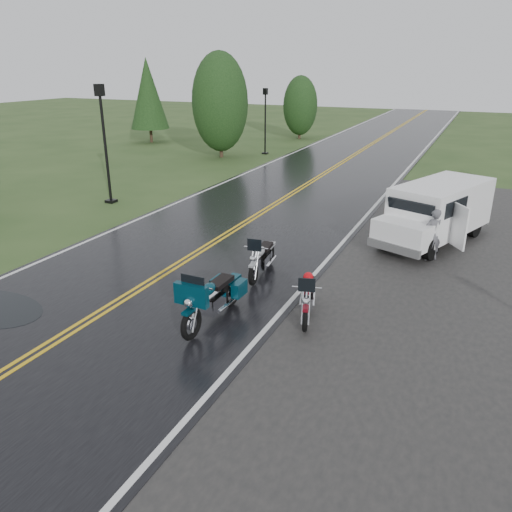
{
  "coord_description": "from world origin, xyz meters",
  "views": [
    {
      "loc": [
        7.58,
        -8.44,
        5.43
      ],
      "look_at": [
        2.8,
        2.0,
        1.0
      ],
      "focal_mm": 35.0,
      "sensor_mm": 36.0,
      "label": 1
    }
  ],
  "objects_px": {
    "motorcycle_red": "(306,309)",
    "van_white": "(387,218)",
    "motorcycle_silver": "(253,265)",
    "person_at_van": "(432,236)",
    "lamp_post_near_left": "(105,145)",
    "lamp_post_far_left": "(265,121)",
    "motorcycle_teal": "(191,312)"
  },
  "relations": [
    {
      "from": "person_at_van",
      "to": "motorcycle_red",
      "type": "bearing_deg",
      "value": 32.44
    },
    {
      "from": "motorcycle_red",
      "to": "person_at_van",
      "type": "xyz_separation_m",
      "value": [
        1.93,
        5.58,
        0.19
      ]
    },
    {
      "from": "van_white",
      "to": "lamp_post_near_left",
      "type": "bearing_deg",
      "value": -162.98
    },
    {
      "from": "motorcycle_red",
      "to": "lamp_post_far_left",
      "type": "relative_size",
      "value": 0.49
    },
    {
      "from": "motorcycle_red",
      "to": "lamp_post_far_left",
      "type": "distance_m",
      "value": 23.07
    },
    {
      "from": "lamp_post_near_left",
      "to": "motorcycle_silver",
      "type": "bearing_deg",
      "value": -30.19
    },
    {
      "from": "lamp_post_far_left",
      "to": "van_white",
      "type": "bearing_deg",
      "value": -54.27
    },
    {
      "from": "lamp_post_near_left",
      "to": "motorcycle_red",
      "type": "bearing_deg",
      "value": -32.2
    },
    {
      "from": "van_white",
      "to": "motorcycle_silver",
      "type": "bearing_deg",
      "value": -98.69
    },
    {
      "from": "van_white",
      "to": "lamp_post_far_left",
      "type": "height_order",
      "value": "lamp_post_far_left"
    },
    {
      "from": "motorcycle_teal",
      "to": "person_at_van",
      "type": "bearing_deg",
      "value": 61.11
    },
    {
      "from": "motorcycle_red",
      "to": "van_white",
      "type": "xyz_separation_m",
      "value": [
        0.52,
        6.11,
        0.38
      ]
    },
    {
      "from": "lamp_post_near_left",
      "to": "motorcycle_teal",
      "type": "bearing_deg",
      "value": -42.54
    },
    {
      "from": "motorcycle_teal",
      "to": "van_white",
      "type": "height_order",
      "value": "van_white"
    },
    {
      "from": "motorcycle_red",
      "to": "lamp_post_far_left",
      "type": "bearing_deg",
      "value": 99.34
    },
    {
      "from": "lamp_post_far_left",
      "to": "motorcycle_silver",
      "type": "bearing_deg",
      "value": -67.23
    },
    {
      "from": "motorcycle_red",
      "to": "motorcycle_silver",
      "type": "height_order",
      "value": "motorcycle_silver"
    },
    {
      "from": "motorcycle_silver",
      "to": "lamp_post_near_left",
      "type": "bearing_deg",
      "value": 142.95
    },
    {
      "from": "motorcycle_teal",
      "to": "van_white",
      "type": "xyz_separation_m",
      "value": [
        2.54,
        7.43,
        0.27
      ]
    },
    {
      "from": "lamp_post_far_left",
      "to": "motorcycle_red",
      "type": "bearing_deg",
      "value": -64.24
    },
    {
      "from": "motorcycle_red",
      "to": "motorcycle_silver",
      "type": "relative_size",
      "value": 0.97
    },
    {
      "from": "lamp_post_near_left",
      "to": "van_white",
      "type": "bearing_deg",
      "value": -4.13
    },
    {
      "from": "motorcycle_silver",
      "to": "lamp_post_near_left",
      "type": "xyz_separation_m",
      "value": [
        -9.01,
        5.24,
        1.78
      ]
    },
    {
      "from": "motorcycle_teal",
      "to": "van_white",
      "type": "bearing_deg",
      "value": 72.04
    },
    {
      "from": "motorcycle_red",
      "to": "van_white",
      "type": "relative_size",
      "value": 0.4
    },
    {
      "from": "lamp_post_near_left",
      "to": "lamp_post_far_left",
      "type": "relative_size",
      "value": 1.17
    },
    {
      "from": "lamp_post_near_left",
      "to": "lamp_post_far_left",
      "type": "xyz_separation_m",
      "value": [
        1.02,
        13.79,
        -0.34
      ]
    },
    {
      "from": "person_at_van",
      "to": "lamp_post_far_left",
      "type": "relative_size",
      "value": 0.38
    },
    {
      "from": "motorcycle_red",
      "to": "motorcycle_teal",
      "type": "relative_size",
      "value": 0.84
    },
    {
      "from": "motorcycle_silver",
      "to": "person_at_van",
      "type": "xyz_separation_m",
      "value": [
        3.94,
        3.88,
        0.17
      ]
    },
    {
      "from": "lamp_post_near_left",
      "to": "lamp_post_far_left",
      "type": "distance_m",
      "value": 13.83
    },
    {
      "from": "person_at_van",
      "to": "van_white",
      "type": "bearing_deg",
      "value": -59.03
    }
  ]
}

